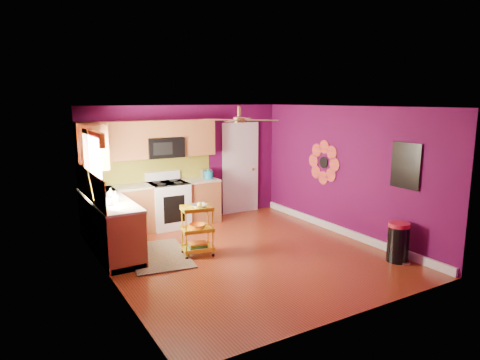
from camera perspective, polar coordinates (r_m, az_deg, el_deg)
ground at (r=7.47m, az=0.68°, el=-9.82°), size 5.00×5.00×0.00m
room_envelope at (r=7.08m, az=0.90°, el=2.71°), size 4.54×5.04×2.52m
lower_cabinets at (r=8.41m, az=-13.74°, el=-4.65°), size 2.81×2.31×0.94m
electric_range at (r=8.97m, az=-9.54°, el=-3.21°), size 0.76×0.66×1.13m
upper_cabinetry at (r=8.54m, az=-14.17°, el=4.88°), size 2.80×2.30×1.26m
left_window at (r=7.23m, az=-19.06°, el=3.13°), size 0.08×1.35×1.08m
panel_door at (r=9.93m, az=0.04°, el=1.47°), size 0.95×0.11×2.15m
right_wall_art at (r=8.21m, az=15.42°, el=2.10°), size 0.04×2.74×1.04m
ceiling_fan at (r=7.17m, az=-0.11°, el=8.10°), size 1.01×1.01×0.26m
shag_rug at (r=7.49m, az=-10.78°, el=-9.84°), size 1.16×1.65×0.02m
rolling_cart at (r=7.30m, az=-5.65°, el=-6.43°), size 0.57×0.46×0.92m
trash_can at (r=7.49m, az=20.33°, el=-7.78°), size 0.43×0.43×0.65m
teal_kettle at (r=9.20m, az=-4.19°, el=0.70°), size 0.18×0.18×0.21m
toaster at (r=9.36m, az=-4.55°, el=0.90°), size 0.22×0.15×0.18m
soap_bottle_a at (r=7.39m, az=-16.28°, el=-2.13°), size 0.08×0.08×0.18m
soap_bottle_b at (r=7.80m, az=-16.85°, el=-1.59°), size 0.12×0.12×0.16m
counter_dish at (r=8.29m, az=-18.36°, el=-1.31°), size 0.25×0.25×0.06m
counter_cup at (r=7.17m, az=-17.15°, el=-2.87°), size 0.14×0.14×0.11m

